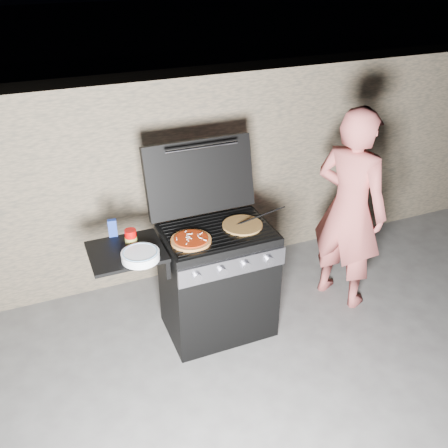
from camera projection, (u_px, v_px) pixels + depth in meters
name	position (u px, v px, depth m)	size (l,w,h in m)	color
ground	(218.00, 326.00, 4.05)	(50.00, 50.00, 0.00)	#4D4C4A
stone_wall	(174.00, 176.00, 4.45)	(8.00, 0.35, 1.80)	#806C53
gas_grill	(187.00, 289.00, 3.75)	(1.34, 0.79, 0.91)	black
pizza_topped	(191.00, 240.00, 3.46)	(0.28, 0.28, 0.03)	tan
pizza_plain	(242.00, 225.00, 3.65)	(0.29, 0.29, 0.02)	#AD8944
sauce_jar	(131.00, 238.00, 3.40)	(0.08, 0.08, 0.12)	#A80404
blue_carton	(113.00, 228.00, 3.51)	(0.06, 0.03, 0.13)	navy
plate_stack	(140.00, 256.00, 3.27)	(0.25, 0.25, 0.06)	white
person	(349.00, 210.00, 4.00)	(0.62, 0.41, 1.70)	#C15956
tongs	(260.00, 216.00, 3.69)	(0.01, 0.01, 0.41)	black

